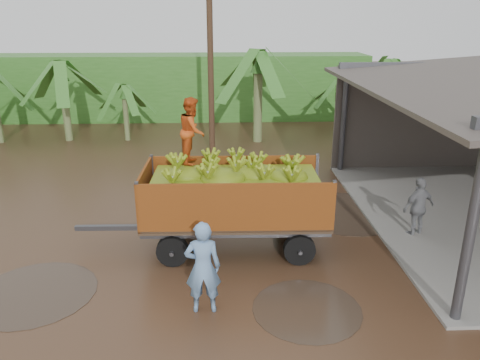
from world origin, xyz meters
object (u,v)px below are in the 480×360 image
banana_trailer (234,196)px  man_blue (203,267)px  man_grey (418,207)px  utility_pole (210,56)px

banana_trailer → man_blue: (-0.71, -2.81, -0.42)m
man_grey → utility_pole: 10.17m
man_blue → utility_pole: 11.40m
banana_trailer → man_blue: banana_trailer is taller
banana_trailer → man_blue: 2.92m
man_grey → utility_pole: size_ratio=0.21×
banana_trailer → man_grey: size_ratio=3.80×
man_blue → man_grey: bearing=-152.6°
banana_trailer → man_grey: 5.01m
man_blue → utility_pole: size_ratio=0.24×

